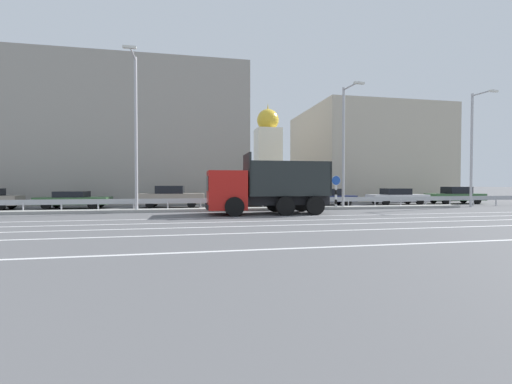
% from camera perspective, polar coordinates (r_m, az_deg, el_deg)
% --- Properties ---
extents(ground_plane, '(320.00, 320.00, 0.00)m').
position_cam_1_polar(ground_plane, '(20.21, -2.95, -3.54)').
color(ground_plane, '#565659').
extents(lane_strip_0, '(59.41, 0.16, 0.01)m').
position_cam_1_polar(lane_strip_0, '(18.03, 3.39, -4.14)').
color(lane_strip_0, silver).
rests_on(lane_strip_0, ground_plane).
extents(lane_strip_1, '(59.41, 0.16, 0.01)m').
position_cam_1_polar(lane_strip_1, '(16.19, 5.11, -4.77)').
color(lane_strip_1, silver).
rests_on(lane_strip_1, ground_plane).
extents(lane_strip_2, '(59.41, 0.16, 0.01)m').
position_cam_1_polar(lane_strip_2, '(14.57, 7.03, -5.47)').
color(lane_strip_2, silver).
rests_on(lane_strip_2, ground_plane).
extents(lane_strip_3, '(59.41, 0.16, 0.01)m').
position_cam_1_polar(lane_strip_3, '(12.78, 9.76, -6.45)').
color(lane_strip_3, silver).
rests_on(lane_strip_3, ground_plane).
extents(lane_strip_4, '(59.41, 0.16, 0.01)m').
position_cam_1_polar(lane_strip_4, '(10.04, 16.07, -8.64)').
color(lane_strip_4, silver).
rests_on(lane_strip_4, ground_plane).
extents(median_island, '(32.68, 1.10, 0.18)m').
position_cam_1_polar(median_island, '(22.02, -3.65, -2.90)').
color(median_island, gray).
rests_on(median_island, ground_plane).
extents(median_guardrail, '(59.41, 0.09, 0.78)m').
position_cam_1_polar(median_guardrail, '(22.96, -3.98, -1.53)').
color(median_guardrail, '#9EA0A5').
rests_on(median_guardrail, ground_plane).
extents(dump_truck, '(7.07, 2.87, 3.44)m').
position_cam_1_polar(dump_truck, '(19.51, -0.58, 0.02)').
color(dump_truck, red).
rests_on(dump_truck, ground_plane).
extents(median_road_sign, '(0.66, 0.16, 2.29)m').
position_cam_1_polar(median_road_sign, '(23.92, 13.18, 0.01)').
color(median_road_sign, white).
rests_on(median_road_sign, ground_plane).
extents(street_lamp_1, '(0.70, 2.30, 9.30)m').
position_cam_1_polar(street_lamp_1, '(21.91, -19.45, 10.27)').
color(street_lamp_1, '#ADADB2').
rests_on(street_lamp_1, ground_plane).
extents(street_lamp_2, '(0.71, 2.10, 8.29)m').
position_cam_1_polar(street_lamp_2, '(24.18, 14.56, 8.17)').
color(street_lamp_2, '#ADADB2').
rests_on(street_lamp_2, ground_plane).
extents(street_lamp_3, '(0.72, 1.86, 8.41)m').
position_cam_1_polar(street_lamp_3, '(30.16, 32.48, 6.70)').
color(street_lamp_3, '#ADADB2').
rests_on(street_lamp_3, ground_plane).
extents(parked_car_2, '(4.86, 2.09, 1.21)m').
position_cam_1_polar(parked_car_2, '(27.09, -28.11, -1.10)').
color(parked_car_2, '#335B33').
rests_on(parked_car_2, ground_plane).
extents(parked_car_3, '(4.75, 2.06, 1.59)m').
position_cam_1_polar(parked_car_3, '(25.79, -13.88, -0.76)').
color(parked_car_3, gray).
rests_on(parked_car_3, ground_plane).
extents(parked_car_4, '(4.04, 2.03, 1.31)m').
position_cam_1_polar(parked_car_4, '(26.33, -0.03, -0.91)').
color(parked_car_4, '#B27A14').
rests_on(parked_car_4, ground_plane).
extents(parked_car_5, '(4.69, 2.02, 1.34)m').
position_cam_1_polar(parked_car_5, '(28.16, 11.83, -0.80)').
color(parked_car_5, navy).
rests_on(parked_car_5, ground_plane).
extents(parked_car_6, '(4.85, 1.99, 1.35)m').
position_cam_1_polar(parked_car_6, '(30.46, 22.42, -0.68)').
color(parked_car_6, silver).
rests_on(parked_car_6, ground_plane).
extents(parked_car_7, '(4.81, 2.11, 1.47)m').
position_cam_1_polar(parked_car_7, '(34.33, 30.28, -0.47)').
color(parked_car_7, '#335B33').
rests_on(parked_car_7, ground_plane).
extents(background_building_0, '(23.11, 13.86, 12.23)m').
position_cam_1_polar(background_building_0, '(36.46, -21.42, 8.20)').
color(background_building_0, gray).
rests_on(background_building_0, ground_plane).
extents(background_building_1, '(13.80, 13.09, 9.94)m').
position_cam_1_polar(background_building_1, '(41.43, 17.65, 5.81)').
color(background_building_1, '#B7AD99').
rests_on(background_building_1, ground_plane).
extents(church_tower, '(3.60, 3.60, 13.65)m').
position_cam_1_polar(church_tower, '(51.09, 1.99, 6.46)').
color(church_tower, silver).
rests_on(church_tower, ground_plane).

